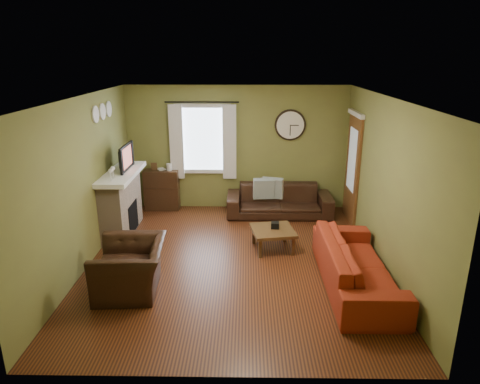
{
  "coord_description": "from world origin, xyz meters",
  "views": [
    {
      "loc": [
        0.2,
        -6.22,
        3.2
      ],
      "look_at": [
        0.1,
        0.4,
        1.05
      ],
      "focal_mm": 32.0,
      "sensor_mm": 36.0,
      "label": 1
    }
  ],
  "objects_px": {
    "bookshelf": "(162,190)",
    "sofa_red": "(356,265)",
    "sofa_brown": "(279,200)",
    "coffee_table": "(273,239)",
    "armchair": "(131,267)"
  },
  "relations": [
    {
      "from": "bookshelf",
      "to": "coffee_table",
      "type": "height_order",
      "value": "bookshelf"
    },
    {
      "from": "sofa_red",
      "to": "coffee_table",
      "type": "bearing_deg",
      "value": 43.13
    },
    {
      "from": "sofa_brown",
      "to": "coffee_table",
      "type": "bearing_deg",
      "value": -97.77
    },
    {
      "from": "sofa_red",
      "to": "sofa_brown",
      "type": "bearing_deg",
      "value": 17.45
    },
    {
      "from": "bookshelf",
      "to": "armchair",
      "type": "height_order",
      "value": "bookshelf"
    },
    {
      "from": "sofa_brown",
      "to": "armchair",
      "type": "height_order",
      "value": "armchair"
    },
    {
      "from": "sofa_red",
      "to": "armchair",
      "type": "bearing_deg",
      "value": 92.75
    },
    {
      "from": "bookshelf",
      "to": "sofa_brown",
      "type": "height_order",
      "value": "bookshelf"
    },
    {
      "from": "bookshelf",
      "to": "sofa_brown",
      "type": "distance_m",
      "value": 2.5
    },
    {
      "from": "bookshelf",
      "to": "sofa_red",
      "type": "relative_size",
      "value": 0.38
    },
    {
      "from": "bookshelf",
      "to": "coffee_table",
      "type": "xyz_separation_m",
      "value": [
        2.25,
        -1.96,
        -0.25
      ]
    },
    {
      "from": "coffee_table",
      "to": "bookshelf",
      "type": "bearing_deg",
      "value": 139.02
    },
    {
      "from": "sofa_brown",
      "to": "coffee_table",
      "type": "distance_m",
      "value": 1.67
    },
    {
      "from": "armchair",
      "to": "coffee_table",
      "type": "bearing_deg",
      "value": 118.49
    },
    {
      "from": "bookshelf",
      "to": "coffee_table",
      "type": "bearing_deg",
      "value": -40.98
    }
  ]
}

